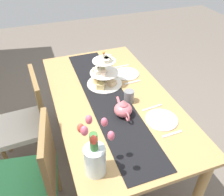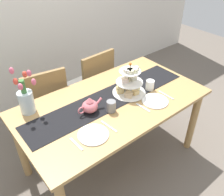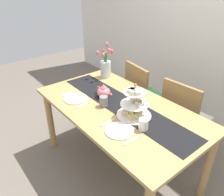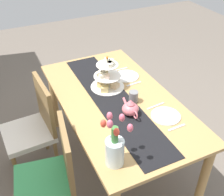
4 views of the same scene
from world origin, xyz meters
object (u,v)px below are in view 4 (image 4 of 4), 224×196
dinner_plate_left (166,116)px  knife_left (156,106)px  mug_grey (134,97)px  fork_right (134,84)px  fork_left (177,127)px  teapot (130,108)px  tulip_vase (115,148)px  dinner_plate_right (126,76)px  knife_right (120,69)px  chair_left (53,174)px  chair_right (35,125)px  mug_white_text (107,71)px  tiered_cake_stand (107,78)px  dining_table (117,108)px

dinner_plate_left → knife_left: size_ratio=1.35×
mug_grey → fork_right: bearing=-29.9°
fork_left → mug_grey: bearing=17.7°
teapot → fork_left: teapot is taller
fork_left → teapot: bearing=40.0°
dinner_plate_left → mug_grey: (0.28, 0.13, 0.05)m
teapot → tulip_vase: tulip_vase is taller
dinner_plate_right → fork_right: bearing=180.0°
dinner_plate_right → knife_right: (0.14, 0.00, -0.00)m
teapot → fork_left: (-0.28, -0.24, -0.06)m
chair_left → teapot: size_ratio=3.82×
chair_right → knife_left: chair_right is taller
dinner_plate_right → mug_white_text: mug_white_text is taller
fork_right → mug_grey: mug_grey is taller
tulip_vase → knife_left: tulip_vase is taller
chair_right → mug_grey: (-0.36, -0.78, 0.30)m
mug_white_text → knife_left: bearing=-165.3°
chair_right → dinner_plate_left: bearing=-124.7°
chair_left → dinner_plate_right: size_ratio=3.96×
tiered_cake_stand → teapot: 0.43m
chair_left → fork_right: size_ratio=6.07×
dining_table → dinner_plate_left: (-0.37, -0.24, 0.11)m
knife_left → dining_table: bearing=46.3°
dining_table → chair_right: bearing=68.8°
teapot → knife_left: bearing=-88.6°
dining_table → mug_grey: (-0.10, -0.10, 0.16)m
fork_left → chair_right: bearing=49.6°
dining_table → tulip_vase: size_ratio=4.13×
mug_grey → mug_white_text: 0.48m
dining_table → teapot: bearing=180.0°
tiered_cake_stand → teapot: (-0.43, -0.00, -0.04)m
tulip_vase → chair_left: bearing=51.7°
fork_left → knife_left: size_ratio=0.88×
chair_right → mug_grey: size_ratio=9.58×
tulip_vase → knife_right: tulip_vase is taller
tiered_cake_stand → fork_right: tiered_cake_stand is taller
tulip_vase → tiered_cake_stand: bearing=-21.3°
tulip_vase → teapot: bearing=-39.7°
mug_white_text → fork_left: bearing=-169.9°
chair_left → mug_white_text: bearing=-46.5°
fork_left → mug_white_text: (0.90, 0.16, 0.04)m
teapot → fork_right: teapot is taller
tulip_vase → dinner_plate_right: (0.90, -0.56, -0.13)m
dinner_plate_right → mug_white_text: size_ratio=2.42×
dining_table → fork_right: fork_right is taller
chair_left → dinner_plate_right: bearing=-56.0°
knife_left → fork_right: bearing=0.0°
chair_left → dinner_plate_left: size_ratio=3.96×
chair_left → tulip_vase: tulip_vase is taller
dining_table → mug_white_text: (0.38, -0.08, 0.15)m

